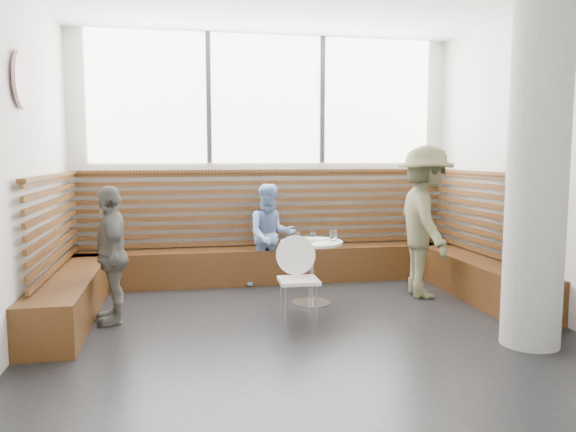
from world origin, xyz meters
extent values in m
cube|color=silver|center=(0.00, 0.00, 1.60)|extent=(5.00, 5.00, 3.20)
cube|color=black|center=(0.00, 0.00, 0.00)|extent=(5.00, 5.00, 0.01)
cube|color=white|center=(0.00, 2.48, 2.38)|extent=(4.50, 0.02, 1.65)
cube|color=#3F3F42|center=(-0.75, 2.46, 2.38)|extent=(0.06, 0.04, 1.65)
cube|color=#3F3F42|center=(0.75, 2.46, 2.38)|extent=(0.06, 0.04, 1.65)
cube|color=#3F240F|center=(0.00, 2.25, 0.23)|extent=(5.00, 0.50, 0.45)
cube|color=#3F240F|center=(-2.25, 1.25, 0.23)|extent=(0.50, 2.50, 0.45)
cube|color=#3F240F|center=(2.25, 1.25, 0.23)|extent=(0.50, 2.50, 0.45)
cube|color=#442611|center=(0.00, 2.42, 0.95)|extent=(4.88, 0.08, 0.98)
cube|color=#442611|center=(-2.42, 1.25, 0.95)|extent=(0.08, 2.38, 0.98)
cube|color=#442611|center=(2.42, 1.25, 0.95)|extent=(0.08, 2.38, 0.98)
cylinder|color=gray|center=(1.85, -0.60, 1.60)|extent=(0.50, 0.50, 3.20)
cylinder|color=white|center=(-2.46, 0.40, 2.30)|extent=(0.03, 0.50, 0.50)
cylinder|color=silver|center=(0.28, 1.06, 0.01)|extent=(0.43, 0.43, 0.02)
cylinder|color=silver|center=(0.28, 1.06, 0.35)|extent=(0.06, 0.06, 0.68)
cylinder|color=#B7B7BA|center=(0.28, 1.06, 0.69)|extent=(0.69, 0.69, 0.03)
cube|color=white|center=(0.00, 0.45, 0.41)|extent=(0.39, 0.37, 0.04)
cylinder|color=white|center=(0.00, 0.62, 0.64)|extent=(0.40, 0.09, 0.40)
cylinder|color=silver|center=(-0.16, 0.31, 0.20)|extent=(0.02, 0.02, 0.39)
cylinder|color=silver|center=(0.16, 0.31, 0.20)|extent=(0.02, 0.02, 0.39)
cylinder|color=silver|center=(-0.16, 0.59, 0.20)|extent=(0.02, 0.02, 0.39)
cylinder|color=silver|center=(0.16, 0.59, 0.20)|extent=(0.02, 0.02, 0.39)
imported|color=brown|center=(1.65, 1.16, 0.88)|extent=(0.79, 1.21, 1.76)
imported|color=#7592CB|center=(-0.03, 2.00, 0.65)|extent=(0.65, 0.52, 1.29)
imported|color=#605F57|center=(-1.81, 0.79, 0.68)|extent=(0.46, 0.84, 1.36)
cylinder|color=white|center=(0.16, 1.14, 0.71)|extent=(0.19, 0.19, 0.01)
cylinder|color=white|center=(0.39, 1.17, 0.72)|extent=(0.21, 0.21, 0.01)
cylinder|color=white|center=(0.10, 1.02, 0.77)|extent=(0.07, 0.07, 0.11)
cylinder|color=white|center=(0.28, 1.04, 0.76)|extent=(0.07, 0.07, 0.11)
cylinder|color=white|center=(0.52, 1.06, 0.77)|extent=(0.08, 0.08, 0.12)
cube|color=#A5C64C|center=(0.30, 0.87, 0.71)|extent=(0.25, 0.20, 0.00)
camera|label=1|loc=(-1.14, -4.88, 1.66)|focal=35.00mm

